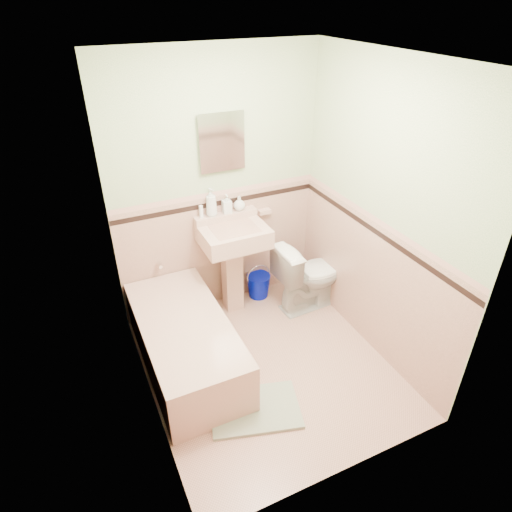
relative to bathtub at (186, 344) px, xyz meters
name	(u,v)px	position (x,y,z in m)	size (l,w,h in m)	color
floor	(268,366)	(0.63, -0.33, -0.23)	(2.20, 2.20, 0.00)	tan
ceiling	(274,58)	(0.63, -0.33, 2.27)	(2.20, 2.20, 0.00)	white
wall_back	(217,190)	(0.63, 0.77, 1.02)	(2.50, 2.50, 0.00)	#EFDFC3
wall_front	(361,334)	(0.63, -1.43, 1.02)	(2.50, 2.50, 0.00)	#EFDFC3
wall_left	(133,275)	(-0.37, -0.33, 1.02)	(2.50, 2.50, 0.00)	#EFDFC3
wall_right	(380,217)	(1.63, -0.33, 1.02)	(2.50, 2.50, 0.00)	#EFDFC3
wainscot_back	(221,250)	(0.63, 0.76, 0.38)	(2.00, 2.00, 0.00)	tan
wainscot_front	(347,413)	(0.63, -1.42, 0.38)	(2.00, 2.00, 0.00)	tan
wainscot_left	(148,349)	(-0.36, -0.33, 0.38)	(2.20, 2.20, 0.00)	tan
wainscot_right	(368,283)	(1.62, -0.33, 0.38)	(2.20, 2.20, 0.00)	tan
accent_back	(219,203)	(0.63, 0.75, 0.90)	(2.00, 2.00, 0.00)	black
accent_front	(356,350)	(0.63, -1.41, 0.90)	(2.00, 2.00, 0.00)	black
accent_left	(139,291)	(-0.35, -0.33, 0.89)	(2.20, 2.20, 0.00)	black
accent_right	(376,232)	(1.61, -0.33, 0.89)	(2.20, 2.20, 0.00)	black
cap_back	(218,193)	(0.63, 0.75, 0.99)	(2.00, 2.00, 0.00)	tan
cap_front	(359,337)	(0.63, -1.41, 0.99)	(2.00, 2.00, 0.00)	tan
cap_left	(137,278)	(-0.35, -0.33, 1.00)	(2.20, 2.20, 0.00)	tan
cap_right	(378,221)	(1.61, -0.33, 1.00)	(2.20, 2.20, 0.00)	tan
bathtub	(186,344)	(0.00, 0.00, 0.00)	(0.70, 1.50, 0.45)	tan
tub_faucet	(159,264)	(0.00, 0.72, 0.41)	(0.04, 0.04, 0.12)	silver
sink	(234,271)	(0.68, 0.53, 0.26)	(0.61, 0.50, 0.96)	tan
sink_faucet	(227,222)	(0.68, 0.67, 0.72)	(0.02, 0.02, 0.10)	silver
medicine_cabinet	(221,142)	(0.68, 0.74, 1.47)	(0.39, 0.04, 0.48)	white
soap_dish	(264,211)	(1.10, 0.73, 0.72)	(0.13, 0.07, 0.04)	tan
soap_bottle_left	(211,202)	(0.54, 0.71, 0.94)	(0.10, 0.10, 0.27)	#B2B2B2
soap_bottle_mid	(227,204)	(0.70, 0.71, 0.89)	(0.08, 0.08, 0.18)	#B2B2B2
soap_bottle_right	(239,203)	(0.82, 0.71, 0.87)	(0.11, 0.11, 0.14)	#B2B2B2
tube	(201,212)	(0.44, 0.71, 0.86)	(0.04, 0.04, 0.12)	white
toilet	(310,275)	(1.40, 0.29, 0.15)	(0.42, 0.73, 0.74)	white
bucket	(258,286)	(1.00, 0.65, -0.10)	(0.25, 0.25, 0.25)	#010DBC
bath_mat	(255,409)	(0.33, -0.71, -0.21)	(0.70, 0.46, 0.03)	#90A085
shoe	(249,400)	(0.31, -0.65, -0.17)	(0.16, 0.07, 0.06)	#BF1E59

